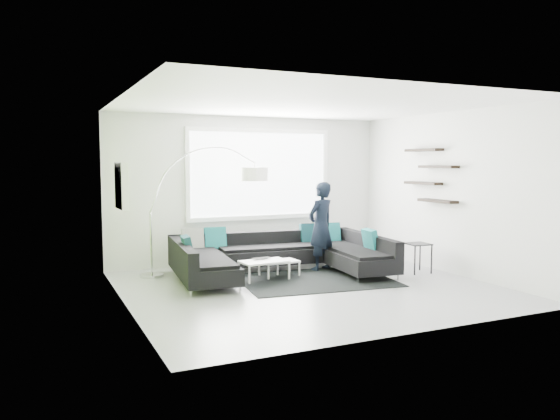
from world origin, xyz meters
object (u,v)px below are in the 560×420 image
at_px(coffee_table, 272,269).
at_px(arc_lamp, 150,212).
at_px(person, 321,226).
at_px(sectional_sofa, 280,256).
at_px(laptop, 263,259).
at_px(side_table, 417,258).

xyz_separation_m(coffee_table, arc_lamp, (-1.79, 0.97, 0.94)).
height_order(arc_lamp, person, arc_lamp).
height_order(sectional_sofa, coffee_table, sectional_sofa).
xyz_separation_m(arc_lamp, person, (2.87, -0.69, -0.31)).
xyz_separation_m(sectional_sofa, arc_lamp, (-2.01, 0.84, 0.77)).
bearing_deg(coffee_table, arc_lamp, 147.46).
relative_size(arc_lamp, laptop, 6.63).
xyz_separation_m(sectional_sofa, coffee_table, (-0.21, -0.12, -0.17)).
distance_m(side_table, laptop, 2.74).
bearing_deg(laptop, side_table, -19.33).
bearing_deg(sectional_sofa, person, 15.33).
xyz_separation_m(sectional_sofa, laptop, (-0.37, -0.10, 0.00)).
bearing_deg(arc_lamp, coffee_table, -15.74).
xyz_separation_m(coffee_table, laptop, (-0.15, 0.03, 0.17)).
bearing_deg(sectional_sofa, side_table, -12.70).
bearing_deg(laptop, person, 5.94).
distance_m(coffee_table, side_table, 2.59).
relative_size(sectional_sofa, coffee_table, 3.73).
xyz_separation_m(side_table, person, (-1.43, 0.91, 0.53)).
relative_size(sectional_sofa, laptop, 11.14).
distance_m(sectional_sofa, arc_lamp, 2.31).
relative_size(coffee_table, arc_lamp, 0.45).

